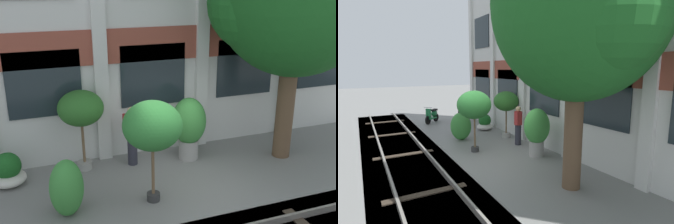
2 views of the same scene
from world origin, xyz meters
The scene contains 7 objects.
ground_plane centered at (0.00, 0.00, 0.00)m, with size 80.00×80.00×0.00m, color slate.
potted_plant_terracotta_small centered at (-0.87, -0.19, 1.80)m, with size 1.29×1.29×2.35m.
potted_plant_stone_basin centered at (0.73, 1.56, 1.00)m, with size 0.93×0.93×1.75m.
potted_plant_tall_urn centered at (-2.08, 1.89, 1.65)m, with size 1.15×1.15×2.14m.
potted_plant_wide_bowl centered at (-3.94, 1.68, 0.35)m, with size 0.82×0.82×0.83m.
resident_by_doorway centered at (-0.82, 1.75, 0.87)m, with size 0.41×0.39×1.63m.
topiary_hedge centered at (-2.73, -0.06, 0.62)m, with size 0.92×0.70×1.24m, color #388438.
Camera 1 is at (-3.22, -7.61, 4.81)m, focal length 42.00 mm.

